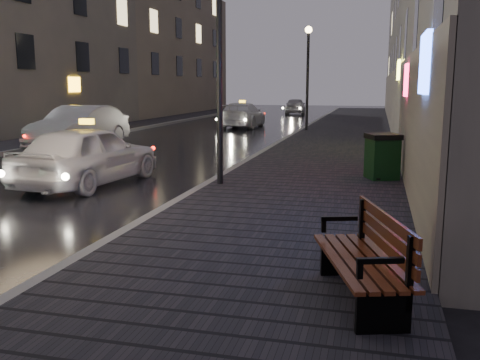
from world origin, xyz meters
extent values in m
cube|color=black|center=(3.90, 21.00, 0.07)|extent=(4.60, 58.00, 0.15)
cube|color=slate|center=(1.50, 21.00, 0.07)|extent=(0.20, 58.00, 0.15)
cube|color=black|center=(-8.70, 21.00, 0.07)|extent=(2.40, 58.00, 0.15)
cube|color=slate|center=(-7.40, 21.00, 0.07)|extent=(0.20, 58.00, 0.15)
cube|color=#605B54|center=(7.10, 25.00, 6.50)|extent=(1.80, 50.00, 13.00)
cube|color=#6B6051|center=(-13.50, 20.00, 7.00)|extent=(6.00, 16.00, 14.00)
cube|color=#6B6051|center=(-13.50, 39.00, 5.50)|extent=(6.00, 22.00, 11.00)
cylinder|color=black|center=(1.85, 6.00, 2.65)|extent=(0.14, 0.14, 5.00)
cylinder|color=black|center=(1.85, 22.00, 2.65)|extent=(0.14, 0.14, 5.00)
sphere|color=#FFD88C|center=(1.85, 22.00, 5.25)|extent=(0.36, 0.36, 0.36)
cube|color=black|center=(5.58, -1.15, 0.36)|extent=(0.53, 0.22, 0.43)
cube|color=black|center=(5.80, -1.08, 0.74)|extent=(0.08, 0.08, 0.74)
cube|color=black|center=(5.53, -1.16, 0.87)|extent=(0.44, 0.19, 0.05)
cube|color=black|center=(5.10, 0.37, 0.36)|extent=(0.53, 0.22, 0.43)
cube|color=black|center=(5.32, 0.45, 0.74)|extent=(0.08, 0.08, 0.74)
cube|color=black|center=(5.05, 0.36, 0.87)|extent=(0.44, 0.19, 0.05)
cube|color=#3D1C0D|center=(5.34, -0.39, 0.61)|extent=(1.21, 2.03, 0.04)
cube|color=#3D1C0D|center=(5.58, -0.31, 0.92)|extent=(0.62, 1.84, 0.43)
cube|color=black|center=(5.61, 7.66, 0.65)|extent=(0.90, 0.90, 1.01)
cube|color=black|center=(5.61, 7.66, 1.22)|extent=(0.97, 0.97, 0.13)
imported|color=silver|center=(-1.52, 5.78, 0.76)|extent=(2.20, 4.62, 1.52)
imported|color=#ACAAB3|center=(-5.95, 12.80, 0.84)|extent=(1.84, 5.11, 1.67)
imported|color=silver|center=(-2.27, 24.54, 0.73)|extent=(2.17, 5.06, 1.45)
imported|color=#94939B|center=(-1.35, 39.33, 0.69)|extent=(2.07, 4.22, 1.39)
camera|label=1|loc=(5.45, -6.11, 2.49)|focal=40.00mm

